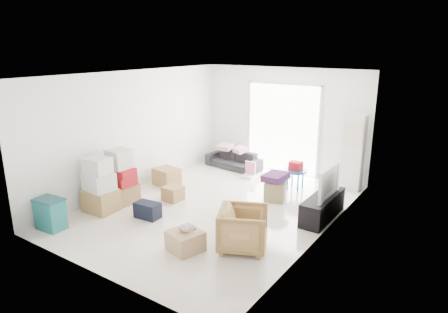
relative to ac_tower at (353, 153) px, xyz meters
name	(u,v)px	position (x,y,z in m)	size (l,w,h in m)	color
room_shell	(216,144)	(-1.95, -2.65, 0.48)	(4.98, 6.48, 3.18)	white
sliding_door	(283,125)	(-1.95, 0.33, 0.37)	(2.10, 0.04, 2.33)	white
ac_tower	(353,153)	(0.00, 0.00, 0.00)	(0.45, 0.30, 1.75)	silver
tv_console	(323,207)	(0.05, -1.92, -0.65)	(0.41, 1.38, 0.46)	black
television	(324,192)	(0.05, -1.92, -0.35)	(1.02, 0.59, 0.13)	black
sofa	(234,157)	(-3.14, -0.15, -0.57)	(1.56, 0.45, 0.61)	black
pillow_left	(225,142)	(-3.43, -0.13, -0.20)	(0.41, 0.33, 0.13)	#EAAABF
pillow_right	(240,145)	(-2.93, -0.15, -0.20)	(0.39, 0.31, 0.13)	#EAAABF
armchair	(243,227)	(-0.58, -3.81, -0.48)	(0.76, 0.71, 0.78)	tan
storage_bins	(50,214)	(-3.85, -5.14, -0.58)	(0.54, 0.40, 0.59)	#185D60
box_stack_a	(100,188)	(-3.75, -4.10, -0.38)	(0.64, 0.55, 1.12)	olive
box_stack_b	(121,180)	(-3.75, -3.56, -0.37)	(0.66, 0.64, 1.17)	olive
box_stack_c	(167,177)	(-3.72, -2.18, -0.67)	(0.62, 0.54, 0.41)	olive
loose_box	(173,193)	(-2.94, -2.85, -0.72)	(0.37, 0.37, 0.31)	olive
duffel_bag	(148,210)	(-2.75, -3.81, -0.72)	(0.48, 0.29, 0.31)	black
ottoman	(275,191)	(-1.13, -1.61, -0.66)	(0.42, 0.42, 0.42)	#988B59
blanket	(275,179)	(-1.13, -1.61, -0.38)	(0.46, 0.46, 0.14)	#462052
kids_table	(296,169)	(-1.07, -0.72, -0.40)	(0.53, 0.53, 0.66)	#0A45AB
toy_walker	(249,173)	(-2.37, -0.62, -0.76)	(0.31, 0.27, 0.40)	silver
wood_crate	(185,241)	(-1.33, -4.37, -0.71)	(0.50, 0.50, 0.33)	tan
plush_bunny	(187,228)	(-1.30, -4.37, -0.47)	(0.30, 0.17, 0.15)	#B2ADA8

